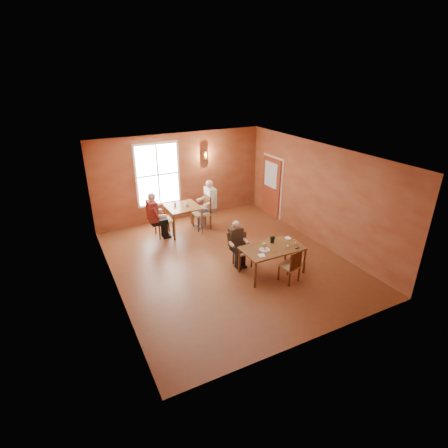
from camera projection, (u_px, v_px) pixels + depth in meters
name	position (u px, v px, depth m)	size (l,w,h in m)	color
ground	(227.00, 261.00, 9.73)	(6.00, 7.00, 0.01)	brown
wall_back	(180.00, 177.00, 11.97)	(6.00, 0.04, 3.00)	brown
wall_front	(317.00, 276.00, 6.27)	(6.00, 0.04, 3.00)	brown
wall_left	(110.00, 234.00, 7.88)	(0.04, 7.00, 3.00)	brown
wall_right	(317.00, 194.00, 10.36)	(0.04, 7.00, 3.00)	brown
ceiling	(228.00, 154.00, 8.51)	(6.00, 7.00, 0.04)	white
window	(158.00, 175.00, 11.52)	(1.36, 0.10, 1.96)	white
door	(271.00, 187.00, 12.39)	(0.12, 1.04, 2.10)	maroon
wall_sconce	(205.00, 155.00, 11.98)	(0.16, 0.16, 0.28)	brown
main_table	(272.00, 260.00, 9.04)	(1.57, 0.88, 0.73)	brown
chair_diner_main	(243.00, 251.00, 9.33)	(0.40, 0.40, 0.90)	brown
diner_main	(243.00, 246.00, 9.24)	(0.48, 0.48, 1.21)	black
chair_empty	(290.00, 265.00, 8.65)	(0.39, 0.39, 0.89)	brown
plate_food	(265.00, 249.00, 8.77)	(0.27, 0.27, 0.03)	white
sandwich	(264.00, 246.00, 8.87)	(0.08, 0.08, 0.10)	tan
goblet_b	(294.00, 242.00, 8.97)	(0.07, 0.07, 0.18)	white
goblet_c	(287.00, 245.00, 8.82)	(0.07, 0.07, 0.18)	white
menu_stand	(272.00, 240.00, 9.10)	(0.11, 0.05, 0.18)	black
knife	(275.00, 252.00, 8.69)	(0.18, 0.01, 0.00)	silver
napkin	(262.00, 255.00, 8.52)	(0.16, 0.16, 0.01)	white
side_plate	(288.00, 238.00, 9.38)	(0.16, 0.16, 0.01)	white
sunglasses	(297.00, 248.00, 8.85)	(0.12, 0.04, 0.01)	black
second_table	(183.00, 219.00, 11.31)	(1.01, 1.01, 0.89)	brown
chair_diner_white	(201.00, 212.00, 11.54)	(0.49, 0.49, 1.11)	#532A10
diner_white	(202.00, 206.00, 11.47)	(0.61, 0.61, 1.53)	beige
chair_diner_maroon	(164.00, 219.00, 11.00)	(0.50, 0.50, 1.13)	brown
diner_maroon	(162.00, 214.00, 10.91)	(0.59, 0.59, 1.47)	maroon
cup_a	(187.00, 205.00, 11.09)	(0.13, 0.13, 0.10)	white
cup_b	(175.00, 204.00, 11.16)	(0.11, 0.11, 0.10)	silver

